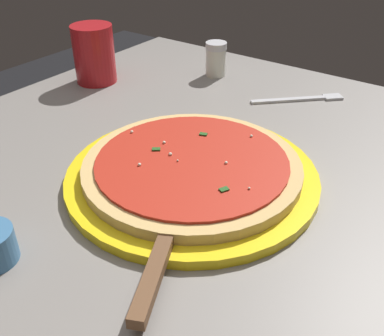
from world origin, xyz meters
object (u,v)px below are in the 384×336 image
at_px(cup_tall_drink, 94,54).
at_px(fork, 303,99).
at_px(pizza_server, 163,249).
at_px(parmesan_shaker, 216,59).
at_px(pizza, 192,166).
at_px(serving_plate, 192,176).

xyz_separation_m(cup_tall_drink, fork, (0.17, -0.40, -0.06)).
height_order(pizza_server, parmesan_shaker, parmesan_shaker).
distance_m(fork, parmesan_shaker, 0.22).
relative_size(pizza, parmesan_shaker, 4.22).
distance_m(pizza, fork, 0.36).
relative_size(fork, parmesan_shaker, 1.97).
xyz_separation_m(serving_plate, pizza, (0.00, 0.00, 0.02)).
distance_m(cup_tall_drink, fork, 0.44).
bearing_deg(fork, pizza_server, -173.65).
distance_m(pizza_server, cup_tall_drink, 0.57).
relative_size(pizza, cup_tall_drink, 2.60).
distance_m(pizza_server, parmesan_shaker, 0.59).
bearing_deg(parmesan_shaker, cup_tall_drink, 133.57).
bearing_deg(pizza, serving_plate, -117.40).
relative_size(cup_tall_drink, parmesan_shaker, 1.62).
bearing_deg(parmesan_shaker, pizza_server, -152.50).
distance_m(serving_plate, cup_tall_drink, 0.44).
xyz_separation_m(serving_plate, pizza_server, (-0.15, -0.07, 0.01)).
relative_size(pizza_server, fork, 1.50).
relative_size(serving_plate, cup_tall_drink, 3.02).
height_order(pizza, cup_tall_drink, cup_tall_drink).
bearing_deg(fork, cup_tall_drink, 112.62).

